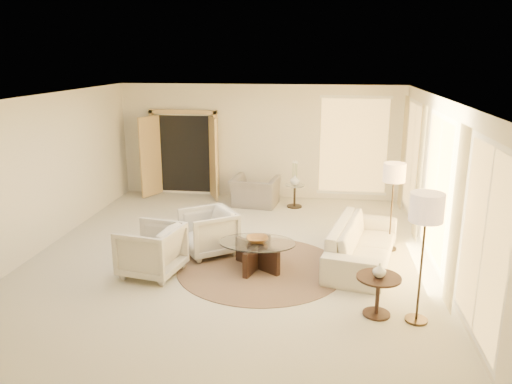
# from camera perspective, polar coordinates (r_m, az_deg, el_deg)

# --- Properties ---
(room) EXTENTS (7.04, 8.04, 2.83)m
(room) POSITION_cam_1_polar(r_m,az_deg,el_deg) (8.57, -3.01, 1.31)
(room) COLOR beige
(room) RESTS_ON ground
(windows_right) EXTENTS (0.10, 6.40, 2.40)m
(windows_right) POSITION_cam_1_polar(r_m,az_deg,el_deg) (8.74, 19.96, 0.35)
(windows_right) COLOR #F5C162
(windows_right) RESTS_ON room
(window_back_corner) EXTENTS (1.70, 0.10, 2.40)m
(window_back_corner) POSITION_cam_1_polar(r_m,az_deg,el_deg) (12.32, 11.09, 5.16)
(window_back_corner) COLOR #F5C162
(window_back_corner) RESTS_ON room
(curtains_right) EXTENTS (0.06, 5.20, 2.60)m
(curtains_right) POSITION_cam_1_polar(r_m,az_deg,el_deg) (9.59, 18.56, 1.45)
(curtains_right) COLOR #C7B883
(curtains_right) RESTS_ON room
(french_doors) EXTENTS (1.95, 0.66, 2.16)m
(french_doors) POSITION_cam_1_polar(r_m,az_deg,el_deg) (12.70, -8.26, 4.29)
(french_doors) COLOR tan
(french_doors) RESTS_ON room
(area_rug) EXTENTS (3.42, 3.42, 0.01)m
(area_rug) POSITION_cam_1_polar(r_m,az_deg,el_deg) (8.53, 0.54, -8.63)
(area_rug) COLOR #3F2B1F
(area_rug) RESTS_ON room
(sofa) EXTENTS (1.45, 2.57, 0.71)m
(sofa) POSITION_cam_1_polar(r_m,az_deg,el_deg) (8.82, 12.07, -5.72)
(sofa) COLOR beige
(sofa) RESTS_ON room
(armchair_left) EXTENTS (1.16, 1.18, 0.89)m
(armchair_left) POSITION_cam_1_polar(r_m,az_deg,el_deg) (9.01, -5.47, -4.34)
(armchair_left) COLOR beige
(armchair_left) RESTS_ON room
(armchair_right) EXTENTS (0.99, 1.04, 0.92)m
(armchair_right) POSITION_cam_1_polar(r_m,az_deg,el_deg) (8.31, -11.90, -6.24)
(armchair_right) COLOR beige
(armchair_right) RESTS_ON room
(accent_chair) EXTENTS (1.13, 0.81, 0.92)m
(accent_chair) POSITION_cam_1_polar(r_m,az_deg,el_deg) (11.82, -0.10, 0.60)
(accent_chair) COLOR gray
(accent_chair) RESTS_ON room
(coffee_table) EXTENTS (1.62, 1.62, 0.47)m
(coffee_table) POSITION_cam_1_polar(r_m,az_deg,el_deg) (8.41, 0.13, -6.85)
(coffee_table) COLOR black
(coffee_table) RESTS_ON room
(end_table) EXTENTS (0.61, 0.61, 0.58)m
(end_table) POSITION_cam_1_polar(r_m,az_deg,el_deg) (7.14, 13.78, -10.69)
(end_table) COLOR black
(end_table) RESTS_ON room
(side_table) EXTENTS (0.47, 0.47, 0.55)m
(side_table) POSITION_cam_1_polar(r_m,az_deg,el_deg) (11.78, 4.44, -0.17)
(side_table) COLOR #2D241A
(side_table) RESTS_ON room
(floor_lamp_near) EXTENTS (0.40, 0.40, 1.63)m
(floor_lamp_near) POSITION_cam_1_polar(r_m,az_deg,el_deg) (9.22, 15.51, 1.71)
(floor_lamp_near) COLOR #2D241A
(floor_lamp_near) RESTS_ON room
(floor_lamp_far) EXTENTS (0.44, 0.44, 1.80)m
(floor_lamp_far) POSITION_cam_1_polar(r_m,az_deg,el_deg) (6.72, 18.88, -2.34)
(floor_lamp_far) COLOR #2D241A
(floor_lamp_far) RESTS_ON room
(bowl) EXTENTS (0.43, 0.43, 0.09)m
(bowl) POSITION_cam_1_polar(r_m,az_deg,el_deg) (8.33, 0.13, -5.46)
(bowl) COLOR brown
(bowl) RESTS_ON coffee_table
(end_vase) EXTENTS (0.24, 0.24, 0.19)m
(end_vase) POSITION_cam_1_polar(r_m,az_deg,el_deg) (7.02, 13.92, -8.69)
(end_vase) COLOR silver
(end_vase) RESTS_ON end_table
(side_vase) EXTENTS (0.26, 0.26, 0.24)m
(side_vase) POSITION_cam_1_polar(r_m,az_deg,el_deg) (11.69, 4.47, 1.41)
(side_vase) COLOR silver
(side_vase) RESTS_ON side_table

